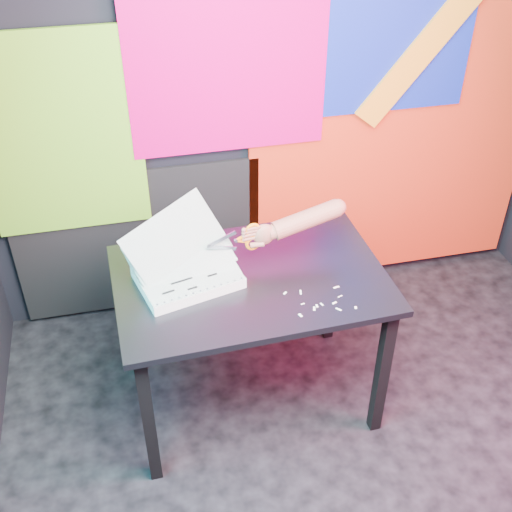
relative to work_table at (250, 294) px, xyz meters
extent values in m
cube|color=black|center=(0.32, -0.67, -0.65)|extent=(3.00, 3.00, 0.01)
cube|color=black|center=(0.32, 0.83, 0.70)|extent=(3.00, 0.01, 2.70)
cube|color=red|center=(0.97, 0.80, 0.20)|extent=(1.60, 0.02, 1.60)
cube|color=#1528A8|center=(0.87, 0.79, 0.80)|extent=(0.85, 0.02, 0.75)
cube|color=#E6026B|center=(0.07, 0.78, 0.70)|extent=(0.95, 0.02, 0.80)
cube|color=#74BF25|center=(-0.73, 0.79, 0.45)|extent=(0.75, 0.02, 1.00)
cube|color=orange|center=(1.17, 0.77, 0.90)|extent=(0.91, 0.02, 1.11)
cube|color=black|center=(-0.43, 0.80, -0.20)|extent=(1.30, 0.02, 0.85)
cube|color=black|center=(-0.50, -0.34, -0.29)|extent=(0.05, 0.05, 0.72)
cube|color=black|center=(-0.52, 0.30, -0.29)|extent=(0.05, 0.05, 0.72)
cube|color=black|center=(0.52, -0.30, -0.29)|extent=(0.05, 0.05, 0.72)
cube|color=black|center=(0.50, 0.34, -0.29)|extent=(0.05, 0.05, 0.72)
cube|color=black|center=(0.00, 0.00, 0.08)|extent=(1.16, 0.79, 0.03)
cube|color=white|center=(-0.26, 0.03, 0.12)|extent=(0.46, 0.38, 0.05)
cube|color=silver|center=(-0.26, 0.03, 0.14)|extent=(0.46, 0.38, 0.00)
cube|color=silver|center=(-0.26, 0.03, 0.15)|extent=(0.45, 0.36, 0.12)
cube|color=silver|center=(-0.27, 0.04, 0.17)|extent=(0.47, 0.35, 0.21)
cube|color=silver|center=(-0.28, 0.06, 0.22)|extent=(0.47, 0.30, 0.30)
cube|color=silver|center=(-0.29, 0.07, 0.27)|extent=(0.47, 0.26, 0.35)
cylinder|color=#212029|center=(-0.40, -0.15, 0.15)|extent=(0.01, 0.01, 0.00)
cylinder|color=#212029|center=(-0.37, -0.14, 0.15)|extent=(0.01, 0.01, 0.00)
cylinder|color=#212029|center=(-0.34, -0.13, 0.15)|extent=(0.01, 0.01, 0.00)
cylinder|color=#212029|center=(-0.32, -0.13, 0.15)|extent=(0.01, 0.01, 0.00)
cylinder|color=#212029|center=(-0.29, -0.12, 0.15)|extent=(0.01, 0.01, 0.00)
cylinder|color=#212029|center=(-0.26, -0.11, 0.15)|extent=(0.01, 0.01, 0.00)
cylinder|color=#212029|center=(-0.23, -0.10, 0.15)|extent=(0.01, 0.01, 0.00)
cylinder|color=#212029|center=(-0.20, -0.10, 0.15)|extent=(0.01, 0.01, 0.00)
cylinder|color=#212029|center=(-0.17, -0.09, 0.15)|extent=(0.01, 0.01, 0.00)
cylinder|color=#212029|center=(-0.14, -0.08, 0.15)|extent=(0.01, 0.01, 0.00)
cylinder|color=#212029|center=(-0.11, -0.07, 0.15)|extent=(0.01, 0.01, 0.00)
cylinder|color=#212029|center=(-0.08, -0.07, 0.15)|extent=(0.01, 0.01, 0.00)
cylinder|color=#212029|center=(-0.05, -0.06, 0.15)|extent=(0.01, 0.01, 0.00)
cylinder|color=#212029|center=(-0.47, 0.11, 0.15)|extent=(0.01, 0.01, 0.00)
cylinder|color=#212029|center=(-0.44, 0.12, 0.15)|extent=(0.01, 0.01, 0.00)
cylinder|color=#212029|center=(-0.41, 0.13, 0.15)|extent=(0.01, 0.01, 0.00)
cylinder|color=#212029|center=(-0.38, 0.14, 0.15)|extent=(0.01, 0.01, 0.00)
cylinder|color=#212029|center=(-0.35, 0.14, 0.15)|extent=(0.01, 0.01, 0.00)
cylinder|color=#212029|center=(-0.32, 0.15, 0.15)|extent=(0.01, 0.01, 0.00)
cylinder|color=#212029|center=(-0.29, 0.16, 0.15)|extent=(0.01, 0.01, 0.00)
cylinder|color=#212029|center=(-0.26, 0.17, 0.15)|extent=(0.01, 0.01, 0.00)
cylinder|color=#212029|center=(-0.23, 0.17, 0.15)|extent=(0.01, 0.01, 0.00)
cylinder|color=#212029|center=(-0.20, 0.18, 0.15)|extent=(0.01, 0.01, 0.00)
cylinder|color=#212029|center=(-0.18, 0.19, 0.15)|extent=(0.01, 0.01, 0.00)
cylinder|color=#212029|center=(-0.15, 0.19, 0.15)|extent=(0.01, 0.01, 0.00)
cylinder|color=#212029|center=(-0.12, 0.20, 0.15)|extent=(0.01, 0.01, 0.00)
cube|color=black|center=(-0.36, 0.05, 0.15)|extent=(0.07, 0.03, 0.00)
cube|color=black|center=(-0.25, 0.06, 0.15)|extent=(0.05, 0.02, 0.00)
cube|color=black|center=(-0.29, -0.02, 0.15)|extent=(0.09, 0.03, 0.00)
cube|color=black|center=(-0.16, -0.01, 0.15)|extent=(0.04, 0.02, 0.00)
cube|color=black|center=(-0.35, -0.08, 0.15)|extent=(0.05, 0.02, 0.00)
cube|color=black|center=(-0.23, 0.12, 0.15)|extent=(0.06, 0.03, 0.00)
cube|color=black|center=(-0.26, -0.08, 0.15)|extent=(0.04, 0.02, 0.00)
cube|color=#A9AFBF|center=(-0.11, 0.06, 0.26)|extent=(0.13, 0.02, 0.06)
cube|color=#A9AFBF|center=(-0.11, 0.06, 0.22)|extent=(0.13, 0.02, 0.06)
cylinder|color=#A9AFBF|center=(-0.04, 0.07, 0.24)|extent=(0.01, 0.01, 0.01)
cube|color=orange|center=(-0.02, 0.07, 0.23)|extent=(0.05, 0.02, 0.02)
cube|color=orange|center=(-0.02, 0.07, 0.25)|extent=(0.05, 0.02, 0.02)
torus|color=orange|center=(0.03, 0.08, 0.28)|extent=(0.07, 0.02, 0.07)
torus|color=orange|center=(0.03, 0.08, 0.21)|extent=(0.07, 0.02, 0.07)
ellipsoid|color=#9E6551|center=(0.08, 0.09, 0.24)|extent=(0.10, 0.06, 0.10)
cylinder|color=#9E6551|center=(0.03, 0.08, 0.24)|extent=(0.08, 0.03, 0.02)
cylinder|color=#9E6551|center=(0.03, 0.08, 0.26)|extent=(0.07, 0.03, 0.02)
cylinder|color=#9E6551|center=(0.03, 0.08, 0.27)|extent=(0.06, 0.03, 0.02)
cylinder|color=#9E6551|center=(0.03, 0.08, 0.29)|extent=(0.06, 0.03, 0.02)
cylinder|color=#9E6551|center=(0.05, 0.07, 0.21)|extent=(0.06, 0.03, 0.03)
cylinder|color=#9E6551|center=(0.13, 0.09, 0.25)|extent=(0.06, 0.07, 0.07)
cylinder|color=#9E6551|center=(0.27, 0.11, 0.27)|extent=(0.32, 0.12, 0.13)
sphere|color=#9E6551|center=(0.42, 0.13, 0.30)|extent=(0.08, 0.08, 0.08)
cube|color=silver|center=(0.33, -0.21, 0.10)|extent=(0.02, 0.01, 0.00)
cube|color=silver|center=(0.33, -0.15, 0.10)|extent=(0.03, 0.01, 0.00)
cube|color=silver|center=(0.11, -0.14, 0.10)|extent=(0.02, 0.02, 0.00)
cube|color=silver|center=(0.18, -0.15, 0.10)|extent=(0.01, 0.03, 0.00)
cube|color=silver|center=(0.17, -0.22, 0.10)|extent=(0.02, 0.01, 0.00)
cube|color=silver|center=(0.22, -0.24, 0.10)|extent=(0.01, 0.02, 0.00)
cube|color=silver|center=(0.14, -0.28, 0.10)|extent=(0.02, 0.02, 0.00)
cube|color=silver|center=(0.20, -0.26, 0.10)|extent=(0.01, 0.02, 0.00)
cube|color=silver|center=(0.29, -0.24, 0.10)|extent=(0.02, 0.01, 0.00)
cube|color=silver|center=(0.24, -0.24, 0.10)|extent=(0.01, 0.02, 0.00)
cube|color=silver|center=(0.36, -0.29, 0.10)|extent=(0.01, 0.02, 0.00)
cube|color=silver|center=(0.29, -0.28, 0.10)|extent=(0.02, 0.02, 0.00)
camera|label=1|loc=(-0.46, -2.07, 1.77)|focal=45.00mm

